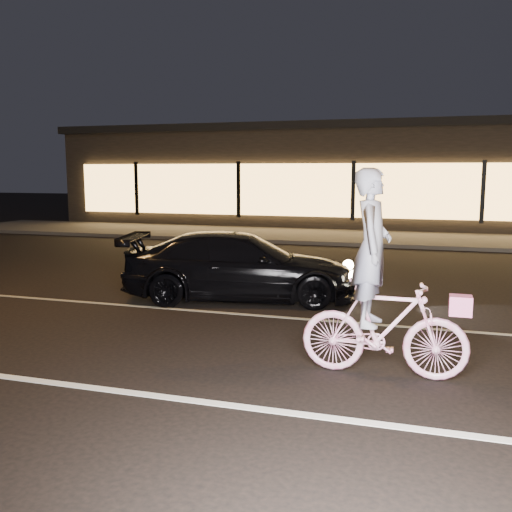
% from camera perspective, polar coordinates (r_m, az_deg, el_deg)
% --- Properties ---
extents(ground, '(90.00, 90.00, 0.00)m').
position_cam_1_polar(ground, '(7.52, -5.84, -9.48)').
color(ground, black).
rests_on(ground, ground).
extents(lane_stripe_near, '(60.00, 0.12, 0.01)m').
position_cam_1_polar(lane_stripe_near, '(6.25, -11.36, -13.38)').
color(lane_stripe_near, silver).
rests_on(lane_stripe_near, ground).
extents(lane_stripe_far, '(60.00, 0.10, 0.01)m').
position_cam_1_polar(lane_stripe_far, '(9.32, -1.02, -5.87)').
color(lane_stripe_far, gray).
rests_on(lane_stripe_far, ground).
extents(sidewalk, '(30.00, 4.00, 0.12)m').
position_cam_1_polar(sidewalk, '(19.90, 8.90, 1.88)').
color(sidewalk, '#383533').
rests_on(sidewalk, ground).
extents(storefront, '(25.40, 8.42, 4.20)m').
position_cam_1_polar(storefront, '(25.70, 10.95, 7.96)').
color(storefront, black).
rests_on(storefront, ground).
extents(cyclist, '(1.87, 0.64, 2.35)m').
position_cam_1_polar(cyclist, '(6.57, 12.36, -4.70)').
color(cyclist, '#E34790').
rests_on(cyclist, ground).
extents(sedan, '(4.47, 2.63, 1.22)m').
position_cam_1_polar(sedan, '(10.32, -1.57, -1.03)').
color(sedan, black).
rests_on(sedan, ground).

